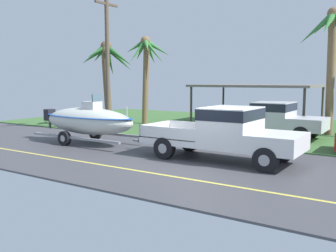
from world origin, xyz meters
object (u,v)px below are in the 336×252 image
at_px(carport_awning, 258,86).
at_px(palm_tree_near_right, 107,65).
at_px(parked_pickup_background, 273,118).
at_px(palm_tree_far_right, 147,60).
at_px(boat_on_trailer, 88,121).
at_px(pickup_truck_towing, 230,131).
at_px(utility_pole, 108,60).
at_px(palm_tree_near_left, 333,39).

height_order(carport_awning, palm_tree_near_right, palm_tree_near_right).
height_order(parked_pickup_background, palm_tree_far_right, palm_tree_far_right).
height_order(boat_on_trailer, parked_pickup_background, boat_on_trailer).
height_order(parked_pickup_background, carport_awning, carport_awning).
height_order(pickup_truck_towing, utility_pole, utility_pole).
xyz_separation_m(carport_awning, utility_pole, (-6.36, -6.76, 1.51)).
bearing_deg(palm_tree_near_right, pickup_truck_towing, -26.17).
distance_m(pickup_truck_towing, boat_on_trailer, 6.98).
relative_size(carport_awning, palm_tree_near_left, 1.13).
relative_size(pickup_truck_towing, utility_pole, 0.78).
relative_size(pickup_truck_towing, parked_pickup_background, 1.01).
bearing_deg(palm_tree_far_right, utility_pole, -89.67).
xyz_separation_m(parked_pickup_background, palm_tree_near_right, (-9.93, -1.01, 2.78)).
distance_m(palm_tree_far_right, utility_pole, 3.74).
bearing_deg(utility_pole, carport_awning, 46.75).
height_order(pickup_truck_towing, boat_on_trailer, boat_on_trailer).
distance_m(palm_tree_near_left, utility_pole, 11.95).
distance_m(parked_pickup_background, utility_pole, 9.59).
bearing_deg(pickup_truck_towing, utility_pole, 157.04).
distance_m(boat_on_trailer, palm_tree_far_right, 8.60).
xyz_separation_m(palm_tree_near_left, palm_tree_far_right, (-11.06, -0.74, -0.73)).
height_order(parked_pickup_background, palm_tree_near_left, palm_tree_near_left).
bearing_deg(boat_on_trailer, palm_tree_far_right, 106.84).
bearing_deg(utility_pole, boat_on_trailer, -59.68).
distance_m(parked_pickup_background, palm_tree_far_right, 9.56).
bearing_deg(palm_tree_far_right, parked_pickup_background, -10.04).
xyz_separation_m(pickup_truck_towing, palm_tree_near_right, (-10.35, 5.09, 2.73)).
relative_size(carport_awning, palm_tree_near_right, 1.40).
bearing_deg(palm_tree_far_right, palm_tree_near_right, -112.16).
bearing_deg(palm_tree_far_right, boat_on_trailer, -73.16).
distance_m(parked_pickup_background, palm_tree_near_right, 10.36).
relative_size(boat_on_trailer, palm_tree_near_left, 0.97).
xyz_separation_m(boat_on_trailer, palm_tree_near_left, (8.74, 8.41, 3.88)).
height_order(palm_tree_near_right, palm_tree_far_right, palm_tree_far_right).
distance_m(carport_awning, palm_tree_near_right, 9.41).
xyz_separation_m(palm_tree_near_left, palm_tree_near_right, (-12.11, -3.32, -1.13)).
bearing_deg(pickup_truck_towing, palm_tree_near_left, 78.17).
bearing_deg(carport_awning, palm_tree_near_right, -142.97).
height_order(pickup_truck_towing, palm_tree_far_right, palm_tree_far_right).
bearing_deg(boat_on_trailer, palm_tree_near_left, 43.89).
bearing_deg(pickup_truck_towing, parked_pickup_background, 93.91).
bearing_deg(palm_tree_near_left, palm_tree_far_right, -176.15).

